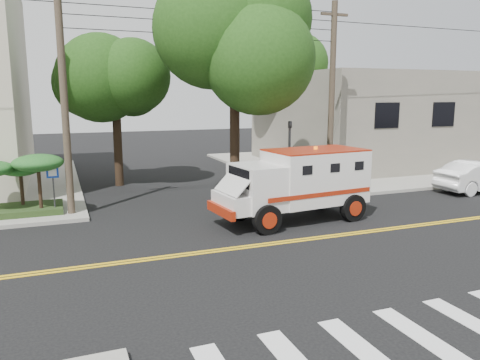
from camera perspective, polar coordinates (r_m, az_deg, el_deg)
name	(u,v)px	position (r m, az deg, el deg)	size (l,w,h in m)	color
ground	(263,245)	(15.19, 2.78, -7.91)	(100.00, 100.00, 0.00)	black
sidewalk_ne	(362,164)	(33.31, 14.61, 1.92)	(17.00, 17.00, 0.15)	gray
building_right	(377,118)	(34.32, 16.40, 7.23)	(14.00, 12.00, 6.00)	slate
utility_pole_left	(64,102)	(19.16, -20.63, 8.93)	(0.28, 0.28, 9.00)	#382D23
utility_pole_right	(331,100)	(22.89, 11.09, 9.51)	(0.28, 0.28, 9.00)	#382D23
tree_main	(246,37)	(21.04, 0.79, 17.01)	(6.08, 5.70, 9.85)	black
tree_left	(122,76)	(25.17, -14.24, 12.24)	(4.48, 4.20, 7.70)	black
tree_right	(288,75)	(32.50, 5.85, 12.64)	(4.80, 4.50, 8.20)	black
traffic_signal	(289,152)	(21.27, 6.03, 3.45)	(0.15, 0.18, 3.60)	#3F3F42
accessibility_sign	(53,183)	(19.62, -21.81, -0.35)	(0.45, 0.10, 2.02)	#3F3F42
palm_planter	(19,176)	(20.08, -25.38, 0.43)	(3.52, 2.63, 2.36)	#1E3314
armored_truck	(298,181)	(17.87, 7.12, -0.10)	(6.13, 2.90, 2.71)	silver
parked_sedan	(480,176)	(26.11, 27.26, 0.41)	(1.63, 4.69, 1.54)	white
pedestrian_a	(322,178)	(22.20, 9.99, 0.24)	(0.56, 0.37, 1.54)	gray
pedestrian_b	(311,170)	(23.50, 8.59, 1.23)	(0.91, 0.71, 1.87)	gray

